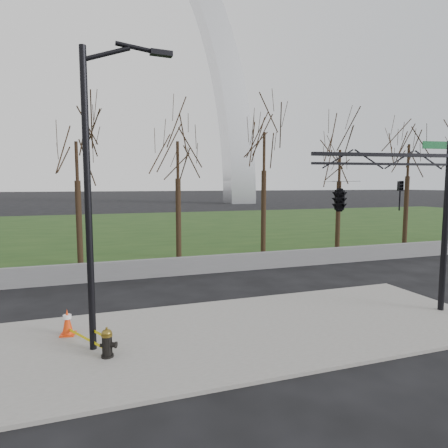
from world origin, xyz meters
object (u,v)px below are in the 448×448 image
object	(u,v)px
street_light	(96,178)
fire_hydrant	(108,343)
traffic_cone	(67,322)
traffic_signal_mast	(361,196)

from	to	relation	value
street_light	fire_hydrant	bearing A→B (deg)	-82.81
fire_hydrant	traffic_cone	size ratio (longest dim) A/B	0.99
street_light	traffic_cone	bearing A→B (deg)	123.46
fire_hydrant	traffic_signal_mast	bearing A→B (deg)	28.12
traffic_cone	street_light	distance (m)	4.48
street_light	traffic_signal_mast	world-z (taller)	street_light
fire_hydrant	street_light	world-z (taller)	street_light
fire_hydrant	traffic_cone	world-z (taller)	traffic_cone
fire_hydrant	traffic_cone	distance (m)	2.18
fire_hydrant	traffic_cone	xyz separation A→B (m)	(-1.06, 1.90, 0.03)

